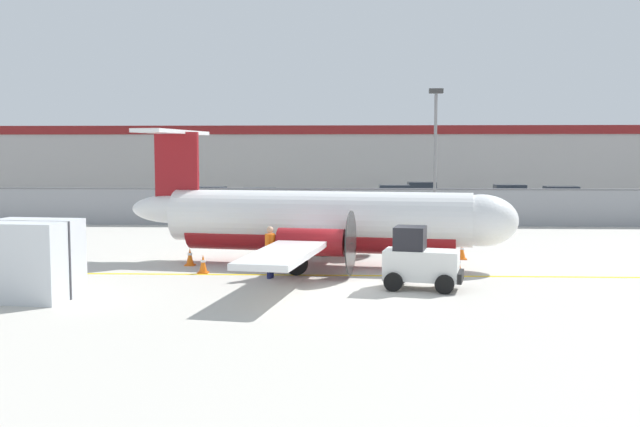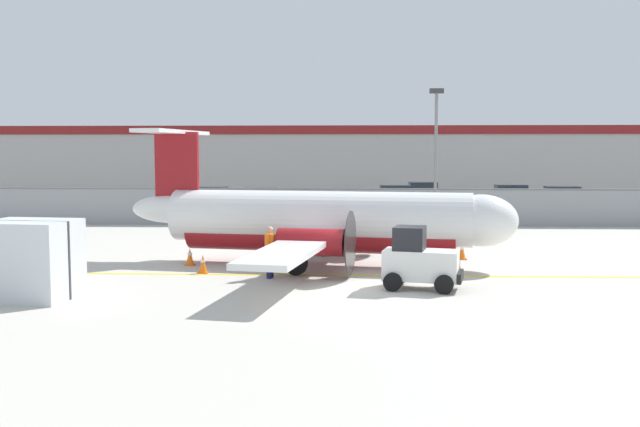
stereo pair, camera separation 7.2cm
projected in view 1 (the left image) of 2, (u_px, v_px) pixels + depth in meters
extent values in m
plane|color=#BCB7AD|center=(361.00, 287.00, 21.74)|extent=(140.00, 140.00, 0.00)
cube|color=yellow|center=(360.00, 275.00, 23.73)|extent=(84.00, 0.20, 0.01)
cube|color=gray|center=(356.00, 208.00, 39.57)|extent=(98.00, 0.04, 2.00)
cylinder|color=slate|center=(356.00, 189.00, 39.48)|extent=(98.00, 0.10, 0.10)
cube|color=#38383A|center=(354.00, 208.00, 51.10)|extent=(98.00, 17.00, 0.12)
cube|color=#BCB7B2|center=(353.00, 160.00, 69.23)|extent=(91.00, 8.00, 6.50)
cube|color=maroon|center=(354.00, 130.00, 65.01)|extent=(91.00, 0.20, 0.80)
cylinder|color=white|center=(319.00, 217.00, 25.76)|extent=(11.08, 3.67, 1.90)
ellipsoid|color=white|center=(481.00, 220.00, 24.59)|extent=(2.78, 2.20, 1.80)
ellipsoid|color=white|center=(171.00, 209.00, 26.91)|extent=(3.21, 1.54, 1.05)
cylinder|color=maroon|center=(319.00, 232.00, 25.80)|extent=(9.91, 3.08, 1.48)
cube|color=white|center=(322.00, 233.00, 25.79)|extent=(4.21, 16.04, 0.18)
cylinder|color=maroon|center=(340.00, 226.00, 28.28)|extent=(2.32, 1.25, 0.90)
cone|color=black|center=(368.00, 226.00, 28.05)|extent=(0.52, 0.51, 0.44)
cylinder|color=#262626|center=(372.00, 226.00, 28.02)|extent=(0.39, 2.08, 2.10)
cylinder|color=maroon|center=(311.00, 242.00, 23.21)|extent=(2.32, 1.25, 0.90)
cone|color=black|center=(346.00, 243.00, 22.98)|extent=(0.52, 0.51, 0.44)
cylinder|color=#262626|center=(351.00, 243.00, 22.95)|extent=(0.39, 2.08, 2.10)
cube|color=maroon|center=(177.00, 173.00, 26.74)|extent=(1.71, 0.46, 3.10)
cube|color=white|center=(173.00, 132.00, 26.63)|extent=(1.88, 4.92, 0.14)
cylinder|color=#59595B|center=(426.00, 247.00, 25.06)|extent=(0.16, 0.16, 0.97)
cylinder|color=black|center=(426.00, 260.00, 25.10)|extent=(0.63, 0.32, 0.60)
cylinder|color=#59595B|center=(323.00, 235.00, 28.05)|extent=(0.16, 0.16, 0.90)
cylinder|color=black|center=(323.00, 247.00, 28.09)|extent=(0.79, 0.34, 0.76)
cylinder|color=#59595B|center=(296.00, 251.00, 23.74)|extent=(0.16, 0.16, 0.90)
cylinder|color=black|center=(296.00, 264.00, 23.78)|extent=(0.79, 0.34, 0.76)
cube|color=silver|center=(421.00, 265.00, 21.37)|extent=(2.39, 1.56, 0.90)
cube|color=black|center=(410.00, 238.00, 21.39)|extent=(1.10, 1.17, 0.70)
cube|color=black|center=(460.00, 277.00, 21.09)|extent=(0.40, 1.11, 0.30)
cylinder|color=black|center=(448.00, 277.00, 21.79)|extent=(0.59, 0.30, 0.56)
cylinder|color=black|center=(444.00, 284.00, 20.63)|extent=(0.59, 0.30, 0.56)
cylinder|color=black|center=(399.00, 275.00, 22.18)|extent=(0.59, 0.30, 0.56)
cylinder|color=black|center=(393.00, 282.00, 21.02)|extent=(0.59, 0.30, 0.56)
cylinder|color=#191E4C|center=(271.00, 265.00, 23.33)|extent=(0.20, 0.20, 0.85)
cylinder|color=#191E4C|center=(269.00, 266.00, 23.14)|extent=(0.20, 0.20, 0.85)
cylinder|color=orange|center=(270.00, 243.00, 23.17)|extent=(0.42, 0.42, 0.60)
cylinder|color=orange|center=(273.00, 241.00, 23.37)|extent=(0.12, 0.12, 0.55)
cylinder|color=orange|center=(268.00, 243.00, 22.96)|extent=(0.12, 0.12, 0.55)
sphere|color=tan|center=(270.00, 230.00, 23.13)|extent=(0.22, 0.22, 0.22)
cube|color=silver|center=(30.00, 260.00, 19.94)|extent=(2.62, 2.27, 2.20)
cube|color=#333338|center=(30.00, 260.00, 19.94)|extent=(2.43, 0.37, 2.20)
cube|color=orange|center=(190.00, 265.00, 25.82)|extent=(0.36, 0.36, 0.04)
cone|color=orange|center=(190.00, 256.00, 25.80)|extent=(0.28, 0.28, 0.60)
cylinder|color=white|center=(190.00, 254.00, 25.79)|extent=(0.17, 0.17, 0.08)
cube|color=orange|center=(458.00, 274.00, 23.85)|extent=(0.36, 0.36, 0.04)
cone|color=orange|center=(458.00, 265.00, 23.82)|extent=(0.28, 0.28, 0.60)
cylinder|color=white|center=(458.00, 263.00, 23.82)|extent=(0.17, 0.17, 0.08)
cube|color=orange|center=(462.00, 259.00, 27.29)|extent=(0.36, 0.36, 0.04)
cone|color=orange|center=(462.00, 251.00, 27.26)|extent=(0.28, 0.28, 0.60)
cylinder|color=white|center=(462.00, 248.00, 27.26)|extent=(0.17, 0.17, 0.08)
cube|color=orange|center=(203.00, 273.00, 24.18)|extent=(0.36, 0.36, 0.04)
cone|color=orange|center=(203.00, 263.00, 24.15)|extent=(0.28, 0.28, 0.60)
cylinder|color=white|center=(203.00, 261.00, 24.14)|extent=(0.17, 0.17, 0.08)
cube|color=#B28C19|center=(171.00, 195.00, 56.02)|extent=(4.35, 2.12, 0.80)
cube|color=#262D38|center=(172.00, 186.00, 55.94)|extent=(2.35, 1.78, 0.56)
cylinder|color=black|center=(149.00, 199.00, 55.36)|extent=(0.62, 0.26, 0.60)
cylinder|color=black|center=(158.00, 198.00, 57.14)|extent=(0.62, 0.26, 0.60)
cylinder|color=black|center=(184.00, 200.00, 54.97)|extent=(0.62, 0.26, 0.60)
cylinder|color=black|center=(192.00, 198.00, 56.74)|extent=(0.62, 0.26, 0.60)
cube|color=black|center=(207.00, 200.00, 49.50)|extent=(4.37, 2.18, 0.80)
cube|color=#262D38|center=(209.00, 191.00, 49.42)|extent=(2.37, 1.81, 0.56)
cylinder|color=black|center=(183.00, 206.00, 48.86)|extent=(0.62, 0.27, 0.60)
cylinder|color=black|center=(192.00, 204.00, 50.63)|extent=(0.62, 0.27, 0.60)
cylinder|color=black|center=(223.00, 206.00, 48.42)|extent=(0.62, 0.27, 0.60)
cylinder|color=black|center=(230.00, 204.00, 50.19)|extent=(0.62, 0.27, 0.60)
cube|color=#B28C19|center=(257.00, 202.00, 47.74)|extent=(4.33, 2.07, 0.80)
cube|color=#262D38|center=(260.00, 192.00, 47.69)|extent=(2.33, 1.75, 0.56)
cylinder|color=black|center=(236.00, 208.00, 46.80)|extent=(0.62, 0.25, 0.60)
cylinder|color=black|center=(237.00, 206.00, 48.59)|extent=(0.62, 0.25, 0.60)
cylinder|color=black|center=(278.00, 208.00, 46.94)|extent=(0.62, 0.25, 0.60)
cylinder|color=black|center=(278.00, 206.00, 48.73)|extent=(0.62, 0.25, 0.60)
cube|color=#19662D|center=(313.00, 204.00, 46.28)|extent=(4.32, 2.02, 0.80)
cube|color=#262D38|center=(316.00, 193.00, 46.23)|extent=(2.31, 1.72, 0.56)
cylinder|color=black|center=(292.00, 210.00, 45.36)|extent=(0.61, 0.25, 0.60)
cylinder|color=black|center=(292.00, 208.00, 47.16)|extent=(0.61, 0.25, 0.60)
cylinder|color=black|center=(336.00, 210.00, 45.46)|extent=(0.61, 0.25, 0.60)
cylinder|color=black|center=(334.00, 207.00, 47.26)|extent=(0.61, 0.25, 0.60)
cube|color=#19662D|center=(392.00, 198.00, 51.77)|extent=(4.21, 1.73, 0.80)
cube|color=#262D38|center=(394.00, 189.00, 51.71)|extent=(2.21, 1.58, 0.56)
cylinder|color=black|center=(373.00, 203.00, 50.95)|extent=(0.60, 0.20, 0.60)
cylinder|color=black|center=(372.00, 202.00, 52.74)|extent=(0.60, 0.20, 0.60)
cylinder|color=black|center=(413.00, 203.00, 50.86)|extent=(0.60, 0.20, 0.60)
cylinder|color=black|center=(410.00, 202.00, 52.65)|extent=(0.60, 0.20, 0.60)
cube|color=slate|center=(424.00, 194.00, 56.84)|extent=(4.24, 1.79, 0.80)
cube|color=#262D38|center=(422.00, 185.00, 56.78)|extent=(2.23, 1.61, 0.56)
cylinder|color=black|center=(439.00, 197.00, 57.73)|extent=(0.60, 0.21, 0.60)
cylinder|color=black|center=(443.00, 199.00, 55.94)|extent=(0.60, 0.21, 0.60)
cylinder|color=black|center=(405.00, 197.00, 57.79)|extent=(0.60, 0.21, 0.60)
cylinder|color=black|center=(407.00, 199.00, 56.00)|extent=(0.60, 0.21, 0.60)
cube|color=gray|center=(508.00, 198.00, 52.39)|extent=(4.24, 1.80, 0.80)
cube|color=#262D38|center=(510.00, 188.00, 52.32)|extent=(2.24, 1.61, 0.56)
cylinder|color=black|center=(490.00, 203.00, 51.61)|extent=(0.60, 0.21, 0.60)
cylinder|color=black|center=(486.00, 201.00, 53.40)|extent=(0.60, 0.21, 0.60)
cylinder|color=black|center=(530.00, 203.00, 51.43)|extent=(0.60, 0.21, 0.60)
cylinder|color=black|center=(524.00, 201.00, 53.22)|extent=(0.60, 0.21, 0.60)
cube|color=slate|center=(563.00, 200.00, 49.98)|extent=(4.23, 1.78, 0.80)
cube|color=#262D38|center=(561.00, 190.00, 49.93)|extent=(2.23, 1.60, 0.56)
cylinder|color=black|center=(579.00, 203.00, 50.81)|extent=(0.60, 0.21, 0.60)
cylinder|color=black|center=(587.00, 205.00, 49.02)|extent=(0.60, 0.21, 0.60)
cylinder|color=black|center=(539.00, 203.00, 50.98)|extent=(0.60, 0.21, 0.60)
cylinder|color=black|center=(546.00, 205.00, 49.19)|extent=(0.60, 0.21, 0.60)
cylinder|color=slate|center=(435.00, 164.00, 36.00)|extent=(0.16, 0.16, 7.00)
cube|color=#333333|center=(436.00, 91.00, 35.68)|extent=(0.70, 0.30, 0.24)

